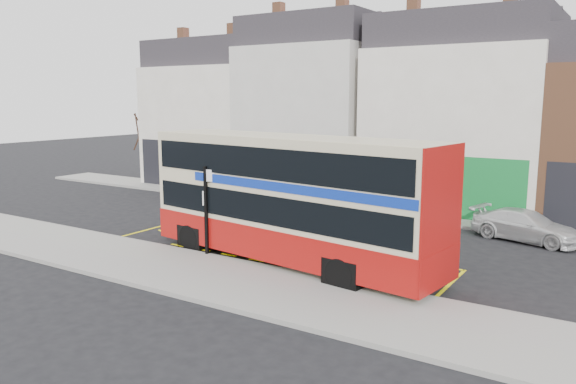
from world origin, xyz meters
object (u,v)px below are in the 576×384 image
Objects in this scene: street_tree_right at (510,144)px; street_tree_left at (148,122)px; car_silver at (247,195)px; bus_stop_post at (208,202)px; double_decker_bus at (291,198)px; car_grey at (342,201)px; car_white at (526,226)px.

street_tree_left is at bearing 179.56° from street_tree_right.
street_tree_left reaches higher than car_silver.
street_tree_left is 24.55m from street_tree_right.
car_silver is (-4.82, 8.98, -1.49)m from bus_stop_post.
double_decker_bus is at bearing -140.40° from car_silver.
bus_stop_post is 9.88m from car_grey.
street_tree_right is at bearing -0.44° from street_tree_left.
street_tree_right is (-1.54, 3.48, 3.16)m from car_white.
car_grey is at bearing -87.02° from car_silver.
car_silver is 12.74m from street_tree_left.
double_decker_bus is at bearing -31.29° from street_tree_left.
bus_stop_post is 15.12m from street_tree_right.
double_decker_bus reaches higher than car_silver.
car_silver is 0.87× the size of car_grey.
car_grey is 0.69× the size of street_tree_left.
double_decker_bus is 1.90× the size of street_tree_left.
car_white reaches higher than car_silver.
street_tree_right is at bearing -79.30° from car_silver.
double_decker_bus reaches higher than car_grey.
street_tree_right reaches higher than car_silver.
street_tree_right is at bearing 74.15° from double_decker_bus.
bus_stop_post reaches higher than car_white.
car_white is 26.59m from street_tree_left.
street_tree_left is (-19.49, 11.84, 1.83)m from double_decker_bus.
car_grey is at bearing -10.15° from street_tree_left.
bus_stop_post is 0.53× the size of street_tree_left.
street_tree_left is (-17.11, 3.07, 3.56)m from car_grey.
bus_stop_post is at bearing 170.53° from car_grey.
street_tree_left reaches higher than street_tree_right.
street_tree_left is at bearing 95.87° from car_white.
car_grey is at bearing 79.49° from bus_stop_post.
car_white is (14.50, 0.17, 0.01)m from car_silver.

